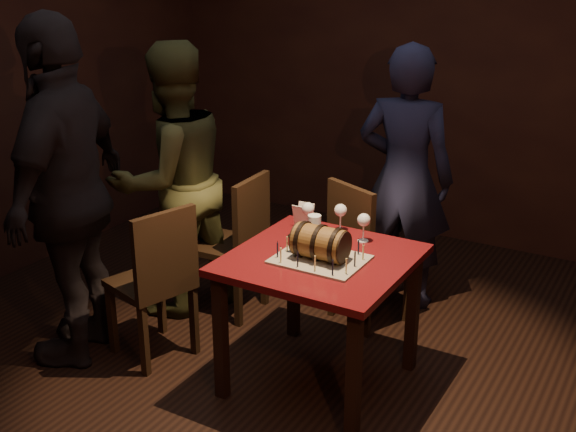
{
  "coord_description": "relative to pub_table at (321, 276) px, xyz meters",
  "views": [
    {
      "loc": [
        1.7,
        -2.96,
        2.24
      ],
      "look_at": [
        -0.05,
        0.05,
        0.95
      ],
      "focal_mm": 45.0,
      "sensor_mm": 36.0,
      "label": 1
    }
  ],
  "objects": [
    {
      "name": "barrel_cake",
      "position": [
        0.02,
        -0.05,
        0.21
      ],
      "size": [
        0.33,
        0.19,
        0.19
      ],
      "color": "brown",
      "rests_on": "cake_board"
    },
    {
      "name": "person_left_front",
      "position": [
        -1.36,
        -0.41,
        0.34
      ],
      "size": [
        0.82,
        1.24,
        1.96
      ],
      "primitive_type": "imported",
      "rotation": [
        0.0,
        0.0,
        -1.25
      ],
      "color": "black",
      "rests_on": "ground"
    },
    {
      "name": "chair_left_rear",
      "position": [
        -0.83,
        0.46,
        -0.12
      ],
      "size": [
        0.42,
        0.42,
        0.93
      ],
      "color": "black",
      "rests_on": "ground"
    },
    {
      "name": "chair_back",
      "position": [
        -0.1,
        0.74,
        -0.12
      ],
      "size": [
        0.53,
        0.53,
        0.93
      ],
      "color": "black",
      "rests_on": "ground"
    },
    {
      "name": "pub_table",
      "position": [
        0.0,
        0.0,
        0.0
      ],
      "size": [
        0.9,
        0.9,
        0.75
      ],
      "color": "#470B10",
      "rests_on": "ground"
    },
    {
      "name": "menu_card",
      "position": [
        -0.29,
        0.33,
        0.17
      ],
      "size": [
        0.1,
        0.05,
        0.13
      ],
      "primitive_type": null,
      "color": "white",
      "rests_on": "pub_table"
    },
    {
      "name": "wine_glass_right",
      "position": [
        0.1,
        0.3,
        0.23
      ],
      "size": [
        0.07,
        0.07,
        0.16
      ],
      "color": "silver",
      "rests_on": "pub_table"
    },
    {
      "name": "wine_glass_left",
      "position": [
        -0.24,
        0.3,
        0.23
      ],
      "size": [
        0.07,
        0.07,
        0.16
      ],
      "color": "silver",
      "rests_on": "pub_table"
    },
    {
      "name": "person_back",
      "position": [
        -0.0,
        1.15,
        0.22
      ],
      "size": [
        0.67,
        0.48,
        1.72
      ],
      "primitive_type": "imported",
      "rotation": [
        0.0,
        0.0,
        3.25
      ],
      "color": "#191A33",
      "rests_on": "ground"
    },
    {
      "name": "room_shell",
      "position": [
        -0.13,
        -0.08,
        0.76
      ],
      "size": [
        5.04,
        5.04,
        2.8
      ],
      "color": "black",
      "rests_on": "ground"
    },
    {
      "name": "person_left_rear",
      "position": [
        -1.24,
        0.33,
        0.23
      ],
      "size": [
        0.91,
        1.02,
        1.74
      ],
      "primitive_type": "imported",
      "rotation": [
        0.0,
        0.0,
        -1.93
      ],
      "color": "#414120",
      "rests_on": "ground"
    },
    {
      "name": "wine_glass_mid",
      "position": [
        -0.07,
        0.37,
        0.23
      ],
      "size": [
        0.07,
        0.07,
        0.16
      ],
      "color": "silver",
      "rests_on": "pub_table"
    },
    {
      "name": "chair_left_front",
      "position": [
        -0.9,
        -0.24,
        -0.12
      ],
      "size": [
        0.5,
        0.5,
        0.93
      ],
      "color": "black",
      "rests_on": "ground"
    },
    {
      "name": "birthday_candles",
      "position": [
        0.02,
        -0.05,
        0.16
      ],
      "size": [
        0.4,
        0.3,
        0.09
      ],
      "color": "#FFF798",
      "rests_on": "cake_board"
    },
    {
      "name": "cake_board",
      "position": [
        0.02,
        -0.05,
        0.12
      ],
      "size": [
        0.45,
        0.35,
        0.01
      ],
      "primitive_type": "cube",
      "color": "gray",
      "rests_on": "pub_table"
    },
    {
      "name": "pint_of_ale",
      "position": [
        -0.13,
        0.17,
        0.18
      ],
      "size": [
        0.07,
        0.07,
        0.15
      ],
      "color": "silver",
      "rests_on": "pub_table"
    }
  ]
}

